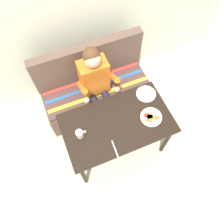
{
  "coord_description": "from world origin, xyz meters",
  "views": [
    {
      "loc": [
        -0.46,
        -0.96,
        2.97
      ],
      "look_at": [
        0.0,
        0.15,
        0.72
      ],
      "focal_mm": 36.45,
      "sensor_mm": 36.0,
      "label": 1
    }
  ],
  "objects_px": {
    "person": "(96,82)",
    "knife": "(115,149)",
    "table": "(117,126)",
    "plate_breakfast": "(151,117)",
    "coffee_mug": "(80,134)",
    "plate_eggs": "(146,94)",
    "couch": "(95,89)"
  },
  "relations": [
    {
      "from": "plate_breakfast",
      "to": "coffee_mug",
      "type": "height_order",
      "value": "coffee_mug"
    },
    {
      "from": "table",
      "to": "couch",
      "type": "distance_m",
      "value": 0.83
    },
    {
      "from": "couch",
      "to": "plate_eggs",
      "type": "distance_m",
      "value": 0.83
    },
    {
      "from": "plate_breakfast",
      "to": "person",
      "type": "bearing_deg",
      "value": 120.04
    },
    {
      "from": "table",
      "to": "coffee_mug",
      "type": "distance_m",
      "value": 0.44
    },
    {
      "from": "couch",
      "to": "plate_breakfast",
      "type": "distance_m",
      "value": 1.01
    },
    {
      "from": "table",
      "to": "plate_eggs",
      "type": "bearing_deg",
      "value": 24.76
    },
    {
      "from": "person",
      "to": "plate_breakfast",
      "type": "distance_m",
      "value": 0.78
    },
    {
      "from": "plate_eggs",
      "to": "coffee_mug",
      "type": "xyz_separation_m",
      "value": [
        -0.88,
        -0.2,
        0.04
      ]
    },
    {
      "from": "couch",
      "to": "person",
      "type": "distance_m",
      "value": 0.45
    },
    {
      "from": "coffee_mug",
      "to": "table",
      "type": "bearing_deg",
      "value": -1.96
    },
    {
      "from": "knife",
      "to": "plate_eggs",
      "type": "bearing_deg",
      "value": 41.89
    },
    {
      "from": "couch",
      "to": "plate_breakfast",
      "type": "relative_size",
      "value": 6.03
    },
    {
      "from": "table",
      "to": "plate_breakfast",
      "type": "bearing_deg",
      "value": -12.8
    },
    {
      "from": "coffee_mug",
      "to": "knife",
      "type": "distance_m",
      "value": 0.4
    },
    {
      "from": "plate_breakfast",
      "to": "plate_eggs",
      "type": "height_order",
      "value": "plate_breakfast"
    },
    {
      "from": "plate_breakfast",
      "to": "coffee_mug",
      "type": "relative_size",
      "value": 2.03
    },
    {
      "from": "plate_eggs",
      "to": "knife",
      "type": "height_order",
      "value": "plate_eggs"
    },
    {
      "from": "person",
      "to": "plate_eggs",
      "type": "bearing_deg",
      "value": -38.45
    },
    {
      "from": "couch",
      "to": "plate_eggs",
      "type": "xyz_separation_m",
      "value": [
        0.45,
        -0.55,
        0.41
      ]
    },
    {
      "from": "plate_eggs",
      "to": "knife",
      "type": "bearing_deg",
      "value": -141.12
    },
    {
      "from": "table",
      "to": "person",
      "type": "height_order",
      "value": "person"
    },
    {
      "from": "couch",
      "to": "person",
      "type": "height_order",
      "value": "person"
    },
    {
      "from": "table",
      "to": "couch",
      "type": "height_order",
      "value": "couch"
    },
    {
      "from": "coffee_mug",
      "to": "knife",
      "type": "bearing_deg",
      "value": -45.31
    },
    {
      "from": "person",
      "to": "coffee_mug",
      "type": "bearing_deg",
      "value": -124.59
    },
    {
      "from": "table",
      "to": "coffee_mug",
      "type": "relative_size",
      "value": 10.17
    },
    {
      "from": "coffee_mug",
      "to": "knife",
      "type": "relative_size",
      "value": 0.59
    },
    {
      "from": "table",
      "to": "couch",
      "type": "xyz_separation_m",
      "value": [
        0.0,
        0.76,
        -0.32
      ]
    },
    {
      "from": "couch",
      "to": "knife",
      "type": "distance_m",
      "value": 1.12
    },
    {
      "from": "person",
      "to": "knife",
      "type": "height_order",
      "value": "person"
    },
    {
      "from": "coffee_mug",
      "to": "person",
      "type": "bearing_deg",
      "value": 55.41
    }
  ]
}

